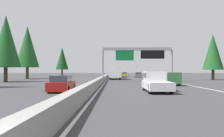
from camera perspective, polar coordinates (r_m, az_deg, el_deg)
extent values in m
plane|color=#38383A|center=(62.66, -1.11, -2.30)|extent=(320.00, 320.00, 0.00)
cube|color=gray|center=(82.64, -0.93, -1.57)|extent=(180.00, 0.56, 0.90)
cube|color=silver|center=(73.29, 8.16, -2.04)|extent=(160.00, 0.16, 0.01)
cube|color=silver|center=(72.64, -0.69, -2.06)|extent=(160.00, 0.16, 0.01)
cylinder|color=gray|center=(42.92, -2.24, 0.61)|extent=(0.36, 0.36, 5.54)
cylinder|color=gray|center=(44.09, 13.97, 0.60)|extent=(0.36, 0.36, 5.54)
cube|color=gray|center=(43.24, 5.97, 4.62)|extent=(0.50, 12.32, 0.50)
cube|color=#0C602D|center=(42.85, 3.04, 3.19)|extent=(0.12, 3.20, 1.90)
cube|color=black|center=(43.35, 9.57, 3.28)|extent=(0.16, 4.20, 1.50)
cube|color=silver|center=(21.90, 10.51, -3.89)|extent=(5.60, 2.00, 0.70)
cube|color=silver|center=(22.87, 10.07, -1.75)|extent=(2.24, 1.84, 0.90)
cube|color=#2D3847|center=(22.86, 10.07, -1.52)|extent=(2.02, 1.92, 0.41)
cylinder|color=black|center=(23.61, 7.67, -4.17)|extent=(0.80, 0.28, 0.80)
cylinder|color=black|center=(23.89, 11.78, -4.12)|extent=(0.80, 0.28, 0.80)
cylinder|color=black|center=(19.96, 9.00, -4.83)|extent=(0.80, 0.28, 0.80)
cylinder|color=black|center=(20.29, 13.83, -4.75)|extent=(0.80, 0.28, 0.80)
cube|color=#2D6B38|center=(32.88, 13.40, -2.15)|extent=(5.00, 1.95, 1.44)
cube|color=#2D3847|center=(30.63, 14.36, -1.79)|extent=(0.08, 1.48, 0.56)
cylinder|color=black|center=(34.39, 11.38, -3.12)|extent=(0.70, 0.24, 0.70)
cylinder|color=black|center=(34.75, 14.15, -3.09)|extent=(0.70, 0.24, 0.70)
cylinder|color=black|center=(31.06, 12.57, -3.39)|extent=(0.70, 0.24, 0.70)
cylinder|color=black|center=(31.46, 15.62, -3.35)|extent=(0.70, 0.24, 0.70)
cube|color=white|center=(67.53, 0.37, -0.77)|extent=(11.50, 2.50, 2.90)
cube|color=#2D3847|center=(67.53, 0.37, -0.47)|extent=(11.04, 2.55, 0.84)
cylinder|color=black|center=(71.58, -0.50, -1.68)|extent=(1.00, 0.30, 1.00)
cylinder|color=black|center=(71.58, 1.26, -1.68)|extent=(1.00, 0.30, 1.00)
cylinder|color=black|center=(63.54, -0.63, -1.82)|extent=(1.00, 0.30, 1.00)
cylinder|color=black|center=(63.53, 1.36, -1.82)|extent=(1.00, 0.30, 1.00)
cube|color=#AD931E|center=(81.50, 2.93, -1.53)|extent=(4.40, 1.80, 0.76)
cube|color=#2D3847|center=(81.27, 2.94, -1.07)|extent=(2.46, 1.51, 0.56)
cylinder|color=black|center=(82.88, 2.34, -1.66)|extent=(0.64, 0.22, 0.64)
cylinder|color=black|center=(82.95, 3.44, -1.66)|extent=(0.64, 0.22, 0.64)
cylinder|color=black|center=(80.07, 2.41, -1.70)|extent=(0.64, 0.22, 0.64)
cylinder|color=black|center=(80.13, 3.54, -1.69)|extent=(0.64, 0.22, 0.64)
cube|color=slate|center=(71.10, 6.20, -1.66)|extent=(4.40, 1.80, 0.76)
cube|color=#2D3847|center=(70.88, 6.21, -1.13)|extent=(2.46, 1.51, 0.56)
cylinder|color=black|center=(72.44, 5.46, -1.81)|extent=(0.64, 0.22, 0.64)
cylinder|color=black|center=(72.59, 6.71, -1.81)|extent=(0.64, 0.22, 0.64)
cylinder|color=black|center=(69.63, 5.66, -1.86)|extent=(0.64, 0.22, 0.64)
cylinder|color=black|center=(69.79, 6.96, -1.86)|extent=(0.64, 0.22, 0.64)
cube|color=white|center=(52.62, 0.78, -0.78)|extent=(6.12, 2.40, 2.50)
cube|color=maroon|center=(56.88, 0.76, -1.06)|extent=(2.38, 2.30, 1.90)
cylinder|color=black|center=(56.73, -0.31, -2.02)|extent=(0.90, 0.28, 0.90)
cylinder|color=black|center=(56.74, 1.83, -2.02)|extent=(0.90, 0.28, 0.90)
cylinder|color=black|center=(50.95, -0.40, -2.19)|extent=(0.90, 0.28, 0.90)
cylinder|color=black|center=(50.96, 1.99, -2.19)|extent=(0.90, 0.28, 0.90)
cube|color=white|center=(43.28, 10.33, -2.36)|extent=(4.40, 1.80, 0.76)
cube|color=#2D3847|center=(43.05, 10.37, -1.49)|extent=(2.46, 1.51, 0.56)
cylinder|color=black|center=(44.55, 9.01, -2.58)|extent=(0.64, 0.22, 0.64)
cylinder|color=black|center=(44.81, 11.01, -2.56)|extent=(0.64, 0.22, 0.64)
cylinder|color=black|center=(41.77, 9.59, -2.71)|extent=(0.64, 0.22, 0.64)
cylinder|color=black|center=(42.05, 11.72, -2.69)|extent=(0.64, 0.22, 0.64)
cube|color=maroon|center=(22.33, -11.81, -4.04)|extent=(4.40, 1.80, 0.76)
cube|color=#2D3847|center=(22.08, -11.93, -2.36)|extent=(2.46, 1.51, 0.56)
cylinder|color=black|center=(23.89, -12.95, -4.31)|extent=(0.64, 0.22, 0.64)
cylinder|color=black|center=(23.57, -9.20, -4.37)|extent=(0.64, 0.22, 0.64)
cylinder|color=black|center=(21.16, -14.72, -4.79)|extent=(0.64, 0.22, 0.64)
cylinder|color=black|center=(20.81, -10.50, -4.87)|extent=(0.64, 0.22, 0.64)
cylinder|color=#4C3823|center=(54.96, 22.80, -1.38)|extent=(0.59, 0.59, 2.14)
cone|color=#194C1E|center=(55.10, 22.78, 3.70)|extent=(4.29, 4.29, 7.60)
cylinder|color=#4C3823|center=(45.16, -23.88, -1.31)|extent=(0.64, 0.64, 2.53)
cone|color=#194C1E|center=(45.45, -23.85, 5.97)|extent=(5.07, 5.07, 8.98)
cylinder|color=#4C3823|center=(60.81, -19.42, -1.01)|extent=(0.66, 0.66, 2.77)
cone|color=#194C1E|center=(61.09, -19.40, 4.91)|extent=(5.55, 5.55, 9.83)
cylinder|color=#4C3823|center=(96.10, -11.74, -0.96)|extent=(0.63, 0.63, 2.46)
cone|color=#143D19|center=(96.22, -11.74, 2.37)|extent=(4.91, 4.91, 8.71)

